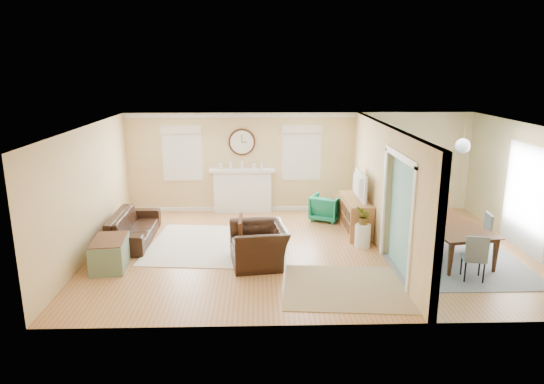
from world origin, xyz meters
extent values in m
plane|color=#A8673A|center=(0.00, 0.00, 0.00)|extent=(9.00, 9.00, 0.00)
cube|color=tan|center=(0.00, 3.00, 1.30)|extent=(9.00, 0.02, 2.60)
cube|color=tan|center=(0.00, -3.00, 1.30)|extent=(9.00, 0.02, 2.60)
cube|color=tan|center=(-4.50, 0.00, 1.30)|extent=(0.02, 6.00, 2.60)
cube|color=tan|center=(4.50, 0.00, 1.30)|extent=(0.02, 6.00, 2.60)
cube|color=white|center=(0.00, 0.00, 2.60)|extent=(9.00, 6.00, 0.02)
cube|color=tan|center=(1.50, 1.40, 1.30)|extent=(0.12, 3.20, 2.60)
cube|color=tan|center=(1.50, -2.50, 1.30)|extent=(0.12, 1.00, 2.60)
cube|color=tan|center=(1.50, -1.10, 2.40)|extent=(0.12, 1.80, 0.40)
cube|color=white|center=(1.43, -0.20, 1.10)|extent=(0.04, 0.12, 2.20)
cube|color=white|center=(1.43, -2.00, 1.10)|extent=(0.04, 0.12, 2.20)
cube|color=white|center=(1.43, -1.10, 2.20)|extent=(0.04, 1.92, 0.12)
cube|color=#60A7A5|center=(1.57, 0.00, 1.30)|extent=(0.02, 6.00, 2.60)
cube|color=white|center=(-1.50, 2.88, 0.55)|extent=(1.50, 0.24, 1.10)
cube|color=white|center=(-1.50, 2.85, 1.13)|extent=(1.70, 0.30, 0.08)
cube|color=black|center=(-1.50, 2.98, 0.50)|extent=(0.85, 0.02, 0.75)
cube|color=gold|center=(-1.50, 2.87, 0.42)|extent=(0.85, 0.02, 0.62)
cylinder|color=#4D2C17|center=(-1.50, 2.97, 1.85)|extent=(0.70, 0.06, 0.70)
cylinder|color=silver|center=(-1.50, 2.94, 1.85)|extent=(0.60, 0.01, 0.60)
cube|color=black|center=(-1.50, 2.93, 1.95)|extent=(0.02, 0.01, 0.20)
cube|color=black|center=(-1.44, 2.93, 1.85)|extent=(0.12, 0.01, 0.02)
cube|color=white|center=(-3.05, 2.98, 1.55)|extent=(0.90, 0.03, 1.30)
cube|color=white|center=(-3.05, 2.95, 1.55)|extent=(1.00, 0.04, 1.40)
cube|color=silver|center=(-3.05, 2.91, 2.18)|extent=(1.05, 0.10, 0.18)
cube|color=white|center=(0.05, 2.98, 1.55)|extent=(0.90, 0.03, 1.30)
cube|color=white|center=(0.05, 2.95, 1.55)|extent=(1.00, 0.04, 1.40)
cube|color=silver|center=(0.05, 2.91, 2.18)|extent=(1.05, 0.10, 0.18)
cube|color=white|center=(4.47, 0.00, 1.10)|extent=(0.03, 1.60, 2.10)
cube|color=white|center=(4.44, 0.00, 1.10)|extent=(0.03, 1.70, 2.20)
cylinder|color=gold|center=(3.00, 0.00, 2.45)|extent=(0.02, 0.02, 0.30)
sphere|color=white|center=(3.00, 0.00, 2.20)|extent=(0.30, 0.30, 0.30)
cube|color=silver|center=(-1.95, 0.40, 0.01)|extent=(3.15, 2.80, 0.02)
cube|color=tan|center=(0.47, -1.77, 0.01)|extent=(2.39, 2.02, 0.01)
cube|color=slate|center=(2.76, -0.38, 0.01)|extent=(2.62, 3.28, 0.01)
imported|color=black|center=(-3.85, 0.75, 0.31)|extent=(0.88, 2.16, 0.63)
imported|color=black|center=(-1.08, -0.64, 0.38)|extent=(1.19, 1.32, 0.77)
imported|color=#00654A|center=(0.60, 2.10, 0.32)|extent=(0.93, 0.94, 0.64)
cube|color=slate|center=(-3.92, -0.74, 0.28)|extent=(0.71, 1.05, 0.55)
cube|color=#4D2C17|center=(-3.92, -0.74, 0.56)|extent=(0.67, 1.00, 0.02)
cube|color=#A36E3D|center=(1.16, 1.19, 0.40)|extent=(0.52, 1.56, 0.80)
cube|color=#4D2C17|center=(0.89, 0.72, 0.55)|extent=(0.01, 0.41, 0.22)
cube|color=#4D2C17|center=(0.89, 0.72, 0.28)|extent=(0.01, 0.41, 0.22)
cube|color=#4D2C17|center=(0.89, 1.19, 0.55)|extent=(0.01, 0.41, 0.22)
cube|color=#4D2C17|center=(0.89, 1.19, 0.28)|extent=(0.01, 0.41, 0.22)
cube|color=#4D2C17|center=(0.89, 1.65, 0.55)|extent=(0.01, 0.41, 0.22)
cube|color=#4D2C17|center=(0.89, 1.65, 0.28)|extent=(0.01, 0.41, 0.22)
imported|color=black|center=(1.14, 1.19, 1.11)|extent=(0.15, 1.09, 0.63)
cylinder|color=white|center=(1.13, 0.22, 0.25)|extent=(0.33, 0.33, 0.49)
imported|color=#337F33|center=(1.13, 0.22, 0.68)|extent=(0.41, 0.43, 0.38)
imported|color=#4D2C17|center=(2.76, -0.38, 0.35)|extent=(1.39, 2.12, 0.69)
cube|color=slate|center=(2.76, 0.69, 0.42)|extent=(0.43, 0.43, 0.05)
cube|color=slate|center=(2.76, 0.69, 0.65)|extent=(0.40, 0.09, 0.47)
cylinder|color=black|center=(2.90, 0.87, 0.20)|extent=(0.03, 0.03, 0.39)
cylinder|color=black|center=(2.93, 0.55, 0.20)|extent=(0.03, 0.03, 0.39)
cylinder|color=black|center=(2.58, 0.84, 0.20)|extent=(0.03, 0.03, 0.39)
cylinder|color=black|center=(2.62, 0.52, 0.20)|extent=(0.03, 0.03, 0.39)
cube|color=slate|center=(2.76, -1.48, 0.41)|extent=(0.45, 0.45, 0.05)
cube|color=slate|center=(2.76, -1.48, 0.64)|extent=(0.39, 0.12, 0.46)
cylinder|color=black|center=(2.58, -1.61, 0.19)|extent=(0.03, 0.03, 0.39)
cylinder|color=black|center=(2.64, -1.30, 0.19)|extent=(0.03, 0.03, 0.39)
cylinder|color=black|center=(2.88, -1.67, 0.19)|extent=(0.03, 0.03, 0.39)
cylinder|color=black|center=(2.94, -1.36, 0.19)|extent=(0.03, 0.03, 0.39)
cube|color=white|center=(2.19, -0.40, 0.41)|extent=(0.43, 0.43, 0.05)
cube|color=white|center=(2.19, -0.40, 0.64)|extent=(0.10, 0.39, 0.45)
cylinder|color=black|center=(2.05, -0.22, 0.19)|extent=(0.03, 0.03, 0.38)
cylinder|color=black|center=(2.36, -0.27, 0.19)|extent=(0.03, 0.03, 0.38)
cylinder|color=black|center=(2.01, -0.53, 0.19)|extent=(0.03, 0.03, 0.38)
cylinder|color=black|center=(2.32, -0.57, 0.19)|extent=(0.03, 0.03, 0.38)
cube|color=slate|center=(3.38, -0.30, 0.41)|extent=(0.43, 0.43, 0.05)
cube|color=slate|center=(3.38, -0.30, 0.65)|extent=(0.10, 0.39, 0.46)
cylinder|color=black|center=(3.52, -0.48, 0.19)|extent=(0.03, 0.03, 0.39)
cylinder|color=black|center=(3.21, -0.44, 0.19)|extent=(0.03, 0.03, 0.39)
cylinder|color=black|center=(3.56, -0.17, 0.19)|extent=(0.03, 0.03, 0.39)
cylinder|color=black|center=(3.25, -0.13, 0.19)|extent=(0.03, 0.03, 0.39)
camera|label=1|loc=(-1.08, -9.47, 3.72)|focal=32.00mm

